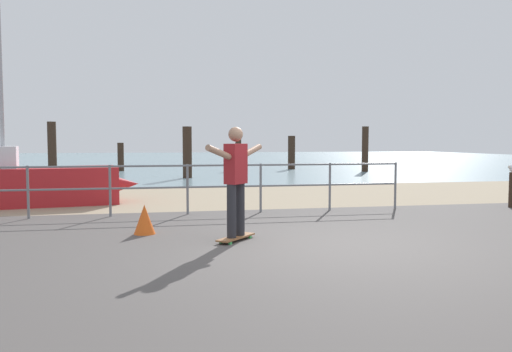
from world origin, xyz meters
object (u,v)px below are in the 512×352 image
Objects in this scene: sailboat at (26,184)px; traffic_cone at (145,220)px; skateboarder at (236,175)px; skateboard at (236,237)px.

traffic_cone is at bearing -57.60° from sailboat.
sailboat is at bearing 128.44° from skateboarder.
skateboarder is 1.77m from traffic_cone.
skateboarder reaches higher than skateboard.
sailboat reaches higher than skateboarder.
traffic_cone is at bearing 148.27° from skateboarder.
skateboarder is at bearing -31.73° from traffic_cone.
skateboard is at bearing -31.73° from traffic_cone.
sailboat is 6.65m from skateboarder.
skateboarder is at bearing -26.57° from skateboard.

